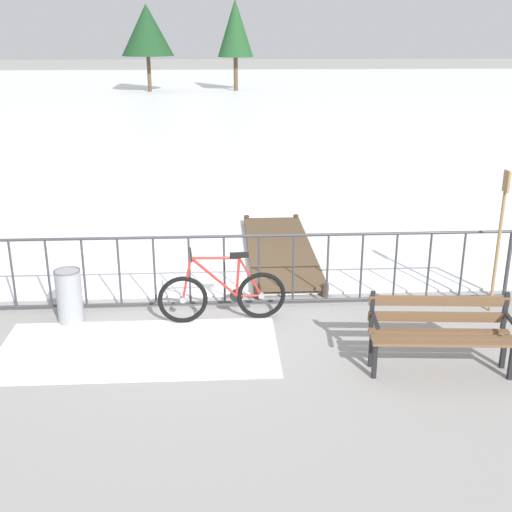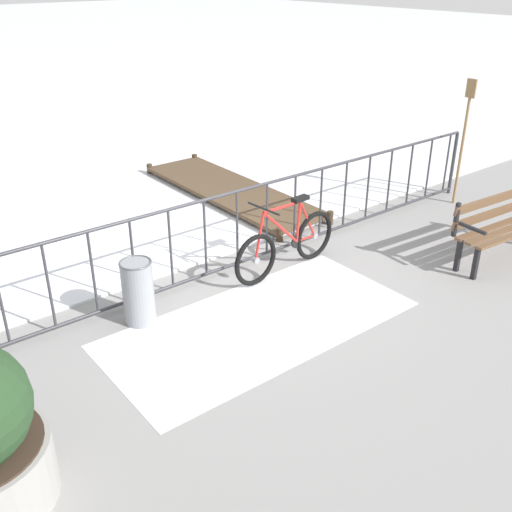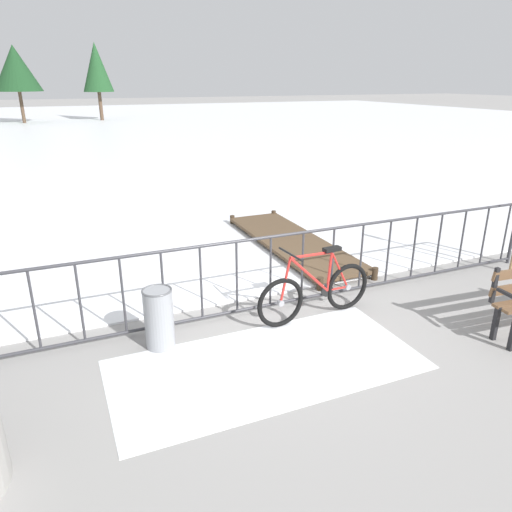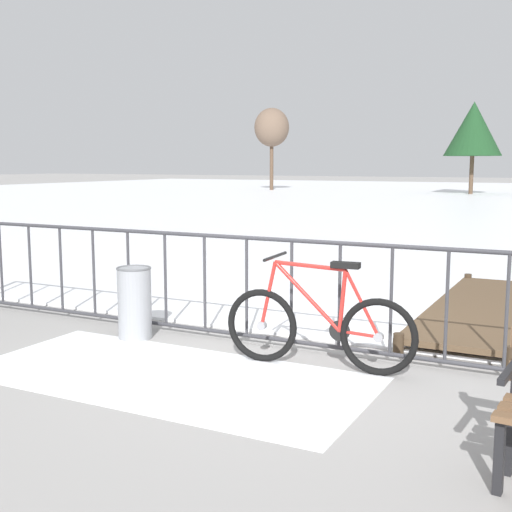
{
  "view_description": "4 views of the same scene",
  "coord_description": "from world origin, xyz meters",
  "px_view_note": "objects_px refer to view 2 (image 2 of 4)",
  "views": [
    {
      "loc": [
        0.44,
        -8.39,
        3.71
      ],
      "look_at": [
        0.94,
        0.38,
        0.63
      ],
      "focal_mm": 45.43,
      "sensor_mm": 36.0,
      "label": 1
    },
    {
      "loc": [
        -3.99,
        -5.44,
        3.53
      ],
      "look_at": [
        -0.31,
        -0.77,
        0.57
      ],
      "focal_mm": 41.42,
      "sensor_mm": 36.0,
      "label": 2
    },
    {
      "loc": [
        -2.49,
        -5.3,
        2.96
      ],
      "look_at": [
        -0.25,
        -0.1,
        0.86
      ],
      "focal_mm": 33.39,
      "sensor_mm": 36.0,
      "label": 3
    },
    {
      "loc": [
        2.5,
        -5.62,
        1.77
      ],
      "look_at": [
        -0.29,
        -0.18,
        0.91
      ],
      "focal_mm": 46.46,
      "sensor_mm": 36.0,
      "label": 4
    }
  ],
  "objects_px": {
    "trash_bin": "(138,291)",
    "park_bench": "(502,222)",
    "bicycle_near_railing": "(286,244)",
    "oar_upright": "(464,134)"
  },
  "relations": [
    {
      "from": "bicycle_near_railing",
      "to": "trash_bin",
      "type": "distance_m",
      "value": 2.03
    },
    {
      "from": "oar_upright",
      "to": "trash_bin",
      "type": "bearing_deg",
      "value": -179.83
    },
    {
      "from": "trash_bin",
      "to": "oar_upright",
      "type": "distance_m",
      "value": 5.8
    },
    {
      "from": "bicycle_near_railing",
      "to": "trash_bin",
      "type": "height_order",
      "value": "bicycle_near_railing"
    },
    {
      "from": "park_bench",
      "to": "oar_upright",
      "type": "distance_m",
      "value": 2.09
    },
    {
      "from": "park_bench",
      "to": "trash_bin",
      "type": "relative_size",
      "value": 2.23
    },
    {
      "from": "trash_bin",
      "to": "park_bench",
      "type": "bearing_deg",
      "value": -18.8
    },
    {
      "from": "bicycle_near_railing",
      "to": "trash_bin",
      "type": "xyz_separation_m",
      "value": [
        -2.03,
        0.08,
        0.0
      ]
    },
    {
      "from": "oar_upright",
      "to": "park_bench",
      "type": "bearing_deg",
      "value": -129.2
    },
    {
      "from": "bicycle_near_railing",
      "to": "park_bench",
      "type": "bearing_deg",
      "value": -30.44
    }
  ]
}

